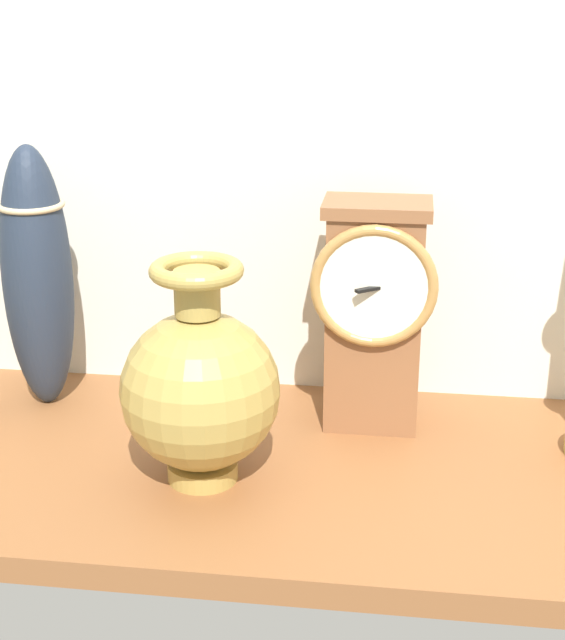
{
  "coord_description": "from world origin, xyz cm",
  "views": [
    {
      "loc": [
        8.65,
        -78.65,
        43.23
      ],
      "look_at": [
        -1.88,
        0.0,
        14.0
      ],
      "focal_mm": 54.39,
      "sensor_mm": 36.0,
      "label": 1
    }
  ],
  "objects": [
    {
      "name": "brass_vase_bulbous",
      "position": [
        -8.55,
        -3.85,
        8.92
      ],
      "size": [
        13.94,
        13.94,
        20.16
      ],
      "color": "#AF9447",
      "rests_on": "ground_plane"
    },
    {
      "name": "ground_plane",
      "position": [
        0.0,
        0.0,
        -1.2
      ],
      "size": [
        100.0,
        36.0,
        2.4
      ],
      "primitive_type": "cube",
      "color": "brown"
    },
    {
      "name": "mantel_clock",
      "position": [
        5.76,
        9.07,
        11.97
      ],
      "size": [
        11.82,
        8.66,
        22.64
      ],
      "color": "brown",
      "rests_on": "ground_plane"
    },
    {
      "name": "back_wall",
      "position": [
        0.0,
        18.5,
        32.5
      ],
      "size": [
        120.0,
        2.0,
        65.0
      ],
      "primitive_type": "cube",
      "color": "silver",
      "rests_on": "ground_plane"
    },
    {
      "name": "tall_ceramic_vase",
      "position": [
        -28.02,
        9.86,
        13.68
      ],
      "size": [
        7.02,
        7.02,
        27.07
      ],
      "color": "#242F42",
      "rests_on": "ground_plane"
    }
  ]
}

